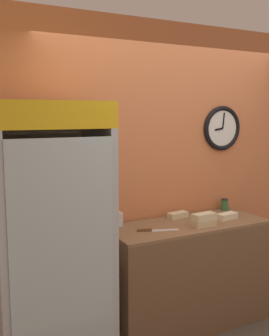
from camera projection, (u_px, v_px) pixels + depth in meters
The scene contains 10 objects.
wall_back at pixel (169, 171), 3.68m from camera, with size 5.20×0.10×2.70m.
prep_counter at pixel (187, 274), 3.50m from camera, with size 1.45×0.57×0.93m.
beverage_cooler at pixel (48, 226), 2.85m from camera, with size 0.79×0.67×1.97m.
sandwich_stack_bottom at pixel (204, 223), 3.33m from camera, with size 0.21×0.10×0.06m.
sandwich_stack_middle at pixel (204, 217), 3.32m from camera, with size 0.21×0.11×0.06m.
sandwich_flat_left at pixel (178, 215), 3.61m from camera, with size 0.20×0.11×0.05m.
sandwich_flat_right at pixel (227, 216), 3.57m from camera, with size 0.21×0.11×0.06m.
chefs_knife at pixel (152, 230), 3.21m from camera, with size 0.34×0.14×0.02m.
condiment_jar at pixel (225, 205), 3.89m from camera, with size 0.07×0.07×0.12m.
napkin_dispenser at pixel (115, 219), 3.34m from camera, with size 0.11×0.09×0.12m.
Camera 1 is at (-1.96, -1.92, 1.89)m, focal length 42.00 mm.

